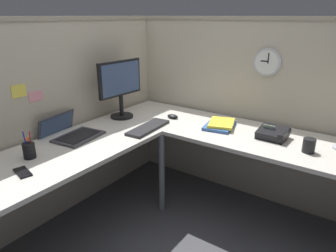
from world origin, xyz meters
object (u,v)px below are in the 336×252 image
at_px(office_phone, 274,134).
at_px(cell_phone, 23,172).
at_px(keyboard, 148,128).
at_px(book_stack, 220,125).
at_px(wall_clock, 267,62).
at_px(monitor, 120,85).
at_px(pen_cup, 29,150).
at_px(computer_mouse, 173,116).
at_px(coffee_mug, 309,145).
at_px(laptop, 69,132).

bearing_deg(office_phone, cell_phone, 143.13).
relative_size(keyboard, book_stack, 1.33).
bearing_deg(keyboard, wall_clock, -48.09).
relative_size(monitor, cell_phone, 3.47).
relative_size(pen_cup, office_phone, 0.85).
bearing_deg(book_stack, cell_phone, 156.52).
bearing_deg(computer_mouse, coffee_mug, -93.70).
bearing_deg(coffee_mug, book_stack, 81.10).
bearing_deg(wall_clock, keyboard, 135.89).
bearing_deg(coffee_mug, monitor, 96.01).
relative_size(laptop, pen_cup, 2.34).
relative_size(laptop, wall_clock, 1.91).
distance_m(coffee_mug, wall_clock, 0.78).
xyz_separation_m(computer_mouse, pen_cup, (-1.18, 0.30, 0.04)).
distance_m(keyboard, book_stack, 0.58).
bearing_deg(wall_clock, monitor, 119.48).
height_order(keyboard, cell_phone, keyboard).
relative_size(monitor, computer_mouse, 4.81).
bearing_deg(computer_mouse, monitor, 121.18).
xyz_separation_m(monitor, keyboard, (-0.10, -0.38, -0.28)).
bearing_deg(wall_clock, coffee_mug, -132.97).
height_order(laptop, keyboard, laptop).
bearing_deg(keyboard, coffee_mug, -81.08).
xyz_separation_m(pen_cup, office_phone, (1.22, -1.17, -0.02)).
bearing_deg(laptop, pen_cup, -163.85).
relative_size(cell_phone, wall_clock, 0.65).
xyz_separation_m(keyboard, cell_phone, (-0.99, 0.14, -0.01)).
relative_size(laptop, keyboard, 0.98).
bearing_deg(office_phone, laptop, 122.79).
xyz_separation_m(laptop, office_phone, (0.83, -1.28, 0.01)).
distance_m(cell_phone, coffee_mug, 1.79).
distance_m(keyboard, pen_cup, 0.89).
bearing_deg(coffee_mug, keyboard, 102.90).
distance_m(monitor, book_stack, 0.91).
relative_size(computer_mouse, office_phone, 0.49).
distance_m(monitor, office_phone, 1.31).
relative_size(pen_cup, cell_phone, 1.25).
bearing_deg(coffee_mug, laptop, 114.92).
xyz_separation_m(office_phone, coffee_mug, (-0.11, -0.26, 0.01)).
distance_m(cell_phone, book_stack, 1.48).
bearing_deg(coffee_mug, cell_phone, 134.28).
relative_size(computer_mouse, cell_phone, 0.72).
bearing_deg(cell_phone, office_phone, -23.12).
bearing_deg(monitor, coffee_mug, -83.99).
bearing_deg(cell_phone, pen_cup, 60.19).
relative_size(keyboard, pen_cup, 2.39).
bearing_deg(book_stack, pen_cup, 148.73).
xyz_separation_m(cell_phone, coffee_mug, (1.25, -1.28, 0.04)).
distance_m(book_stack, wall_clock, 0.62).
xyz_separation_m(laptop, keyboard, (0.46, -0.40, -0.01)).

